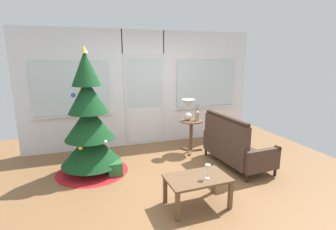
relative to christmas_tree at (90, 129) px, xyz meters
name	(u,v)px	position (x,y,z in m)	size (l,w,h in m)	color
ground_plane	(176,183)	(1.25, -0.87, -0.78)	(6.76, 6.76, 0.00)	brown
back_wall_with_door	(144,89)	(1.25, 1.21, 0.50)	(5.20, 0.14, 2.55)	white
christmas_tree	(90,129)	(0.00, 0.00, 0.00)	(1.24, 1.24, 2.16)	#4C331E
settee_sofa	(233,146)	(2.49, -0.56, -0.41)	(0.80, 1.44, 0.96)	black
side_table	(191,130)	(2.04, 0.34, -0.29)	(0.50, 0.48, 0.69)	brown
table_lamp	(188,107)	(1.98, 0.38, 0.19)	(0.28, 0.28, 0.44)	silver
flower_vase	(197,115)	(2.14, 0.28, 0.02)	(0.11, 0.10, 0.35)	tan
coffee_table	(197,182)	(1.29, -1.57, -0.43)	(0.86, 0.55, 0.42)	brown
wine_glass	(208,168)	(1.40, -1.64, -0.22)	(0.08, 0.08, 0.20)	silver
gift_box	(115,169)	(0.36, -0.27, -0.66)	(0.24, 0.21, 0.24)	#266633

